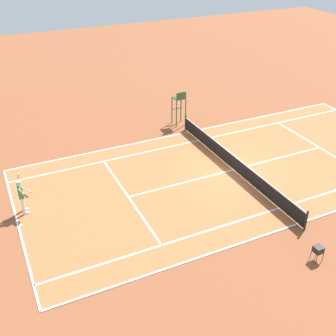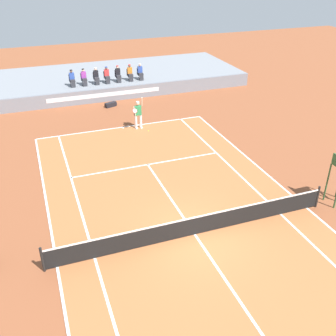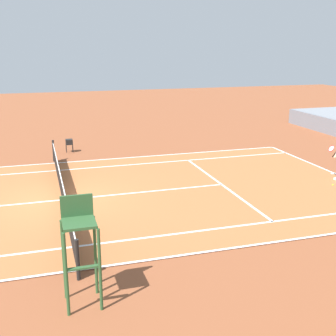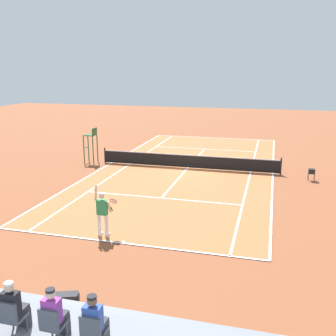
# 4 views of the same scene
# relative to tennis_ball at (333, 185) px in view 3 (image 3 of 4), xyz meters

# --- Properties ---
(ground_plane) EXTENTS (80.00, 80.00, 0.00)m
(ground_plane) POSITION_rel_tennis_ball_xyz_m (-1.41, -10.71, -0.03)
(ground_plane) COLOR brown
(court) EXTENTS (11.08, 23.88, 0.03)m
(court) POSITION_rel_tennis_ball_xyz_m (-1.41, -10.71, -0.02)
(court) COLOR #B76638
(court) RESTS_ON ground
(net) EXTENTS (11.98, 0.10, 1.07)m
(net) POSITION_rel_tennis_ball_xyz_m (-1.41, -10.71, 0.49)
(net) COLOR black
(net) RESTS_ON ground
(tennis_ball) EXTENTS (0.07, 0.07, 0.07)m
(tennis_ball) POSITION_rel_tennis_ball_xyz_m (0.00, 0.00, 0.00)
(tennis_ball) COLOR #D1E533
(tennis_ball) RESTS_ON ground
(umpire_chair) EXTENTS (0.77, 0.77, 2.44)m
(umpire_chair) POSITION_rel_tennis_ball_xyz_m (5.53, -10.71, 1.52)
(umpire_chair) COLOR #2D562D
(umpire_chair) RESTS_ON ground
(ball_hopper) EXTENTS (0.36, 0.36, 0.70)m
(ball_hopper) POSITION_rel_tennis_ball_xyz_m (-9.10, -9.82, 0.54)
(ball_hopper) COLOR black
(ball_hopper) RESTS_ON ground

